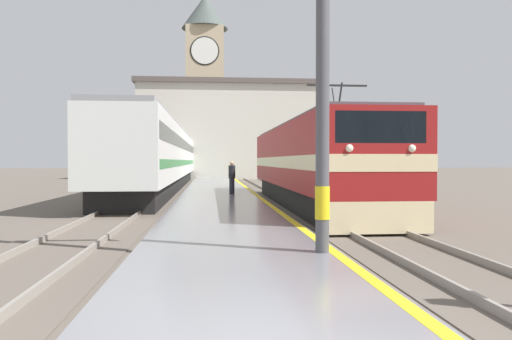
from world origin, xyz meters
name	(u,v)px	position (x,y,z in m)	size (l,w,h in m)	color
ground_plane	(217,189)	(0.00, 30.00, 0.00)	(200.00, 200.00, 0.00)	#60564C
platform	(218,191)	(0.00, 25.00, 0.13)	(3.82, 140.00, 0.26)	slate
rail_track_near	(281,192)	(3.73, 25.00, 0.03)	(2.84, 140.00, 0.16)	#60564C
rail_track_far	(155,193)	(-3.65, 25.00, 0.03)	(2.84, 140.00, 0.16)	#60564C
locomotive_train	(311,164)	(3.73, 16.28, 1.78)	(2.92, 17.33, 4.45)	black
passenger_train	(171,157)	(-3.65, 37.22, 2.19)	(2.92, 49.57, 4.07)	black
catenary_mast	(327,10)	(1.62, 4.58, 4.62)	(2.49, 0.27, 8.75)	#4C4C51
person_on_platform	(232,177)	(0.60, 20.50, 1.11)	(0.34, 0.34, 1.64)	#23232D
clock_tower	(205,79)	(-1.12, 61.00, 12.56)	(5.96, 5.96, 23.31)	tan
station_building	(229,131)	(1.61, 50.34, 5.16)	(19.56, 9.13, 10.28)	beige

